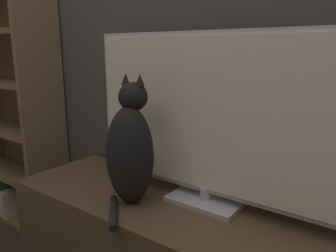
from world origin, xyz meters
The scene contains 4 objects.
wall_back centered at (0.00, 1.22, 1.30)m, with size 4.80×0.05×2.60m.
tv centered at (0.03, 1.03, 0.87)m, with size 1.06×0.17×0.66m.
cat centered at (-0.21, 0.87, 0.75)m, with size 0.22×0.31×0.51m.
bookshelf centered at (-1.45, 1.09, 0.70)m, with size 0.78×0.28×1.55m.
Camera 1 is at (0.62, -0.03, 1.13)m, focal length 35.00 mm.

